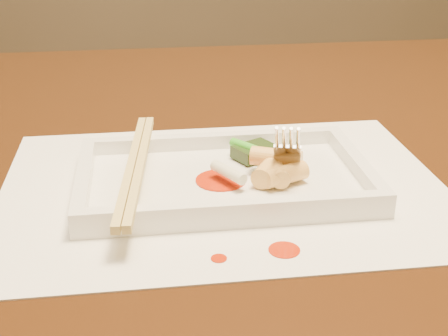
{
  "coord_description": "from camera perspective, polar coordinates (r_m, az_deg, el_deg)",
  "views": [
    {
      "loc": [
        -0.12,
        -0.6,
        1.0
      ],
      "look_at": [
        -0.05,
        -0.1,
        0.77
      ],
      "focal_mm": 50.0,
      "sensor_mm": 36.0,
      "label": 1
    }
  ],
  "objects": [
    {
      "name": "plate_rim_far",
      "position": [
        0.63,
        -0.91,
        2.51
      ],
      "size": [
        0.26,
        0.01,
        0.01
      ],
      "primitive_type": "cube",
      "color": "white",
      "rests_on": "plate_base"
    },
    {
      "name": "placemat",
      "position": [
        0.57,
        -0.0,
        -1.73
      ],
      "size": [
        0.4,
        0.3,
        0.0
      ],
      "primitive_type": "cube",
      "color": "white",
      "rests_on": "table"
    },
    {
      "name": "sauce_blob_0",
      "position": [
        0.56,
        -0.29,
        -1.12
      ],
      "size": [
        0.05,
        0.05,
        0.0
      ],
      "primitive_type": "cylinder",
      "color": "red",
      "rests_on": "plate_base"
    },
    {
      "name": "rice_cake_1",
      "position": [
        0.55,
        4.09,
        -0.23
      ],
      "size": [
        0.04,
        0.04,
        0.02
      ],
      "primitive_type": "cylinder",
      "rotation": [
        1.57,
        0.0,
        2.6
      ],
      "color": "#FCD575",
      "rests_on": "plate_base"
    },
    {
      "name": "sauce_splatter_b",
      "position": [
        0.46,
        -0.47,
        -8.26
      ],
      "size": [
        0.01,
        0.01,
        0.0
      ],
      "primitive_type": "cylinder",
      "color": "red",
      "rests_on": "placemat"
    },
    {
      "name": "plate_rim_right",
      "position": [
        0.59,
        12.05,
        0.4
      ],
      "size": [
        0.01,
        0.14,
        0.01
      ],
      "primitive_type": "cube",
      "color": "white",
      "rests_on": "plate_base"
    },
    {
      "name": "chopstick_a",
      "position": [
        0.55,
        -8.47,
        0.24
      ],
      "size": [
        0.03,
        0.23,
        0.01
      ],
      "primitive_type": "cube",
      "rotation": [
        0.0,
        0.0,
        -0.1
      ],
      "color": "#D0B868",
      "rests_on": "plate_rim_near"
    },
    {
      "name": "scallion_white",
      "position": [
        0.55,
        0.4,
        -0.4
      ],
      "size": [
        0.03,
        0.04,
        0.01
      ],
      "primitive_type": "cylinder",
      "rotation": [
        1.57,
        0.0,
        0.54
      ],
      "color": "#EAEACC",
      "rests_on": "plate_base"
    },
    {
      "name": "plate_base",
      "position": [
        0.56,
        0.0,
        -1.29
      ],
      "size": [
        0.26,
        0.16,
        0.01
      ],
      "primitive_type": "cube",
      "color": "white",
      "rests_on": "placemat"
    },
    {
      "name": "rice_cake_3",
      "position": [
        0.55,
        5.59,
        -0.6
      ],
      "size": [
        0.04,
        0.03,
        0.02
      ],
      "primitive_type": "cylinder",
      "rotation": [
        1.57,
        0.0,
        1.97
      ],
      "color": "#FCD575",
      "rests_on": "plate_base"
    },
    {
      "name": "fork",
      "position": [
        0.57,
        6.85,
        7.06
      ],
      "size": [
        0.09,
        0.1,
        0.14
      ],
      "primitive_type": null,
      "color": "silver",
      "rests_on": "plate_base"
    },
    {
      "name": "chopstick_b",
      "position": [
        0.55,
        -7.64,
        0.29
      ],
      "size": [
        0.03,
        0.23,
        0.01
      ],
      "primitive_type": "cube",
      "rotation": [
        0.0,
        0.0,
        -0.1
      ],
      "color": "#D0B868",
      "rests_on": "plate_rim_near"
    },
    {
      "name": "scallion_green",
      "position": [
        0.58,
        3.83,
        1.3
      ],
      "size": [
        0.06,
        0.07,
        0.01
      ],
      "primitive_type": "cylinder",
      "rotation": [
        1.57,
        0.0,
        0.67
      ],
      "color": "green",
      "rests_on": "plate_base"
    },
    {
      "name": "rice_cake_2",
      "position": [
        0.57,
        4.8,
        0.92
      ],
      "size": [
        0.05,
        0.04,
        0.02
      ],
      "primitive_type": "cylinder",
      "rotation": [
        1.57,
        0.0,
        1.15
      ],
      "color": "#FCD575",
      "rests_on": "plate_base"
    },
    {
      "name": "table",
      "position": [
        0.71,
        3.36,
        -5.44
      ],
      "size": [
        1.4,
        0.9,
        0.75
      ],
      "color": "black",
      "rests_on": "ground"
    },
    {
      "name": "plate_rim_left",
      "position": [
        0.56,
        -12.7,
        -0.98
      ],
      "size": [
        0.01,
        0.14,
        0.01
      ],
      "primitive_type": "cube",
      "color": "white",
      "rests_on": "plate_base"
    },
    {
      "name": "sauce_splatter_a",
      "position": [
        0.47,
        5.53,
        -7.46
      ],
      "size": [
        0.02,
        0.02,
        0.0
      ],
      "primitive_type": "cylinder",
      "color": "red",
      "rests_on": "placemat"
    },
    {
      "name": "veg_piece",
      "position": [
        0.6,
        2.8,
        1.52
      ],
      "size": [
        0.05,
        0.04,
        0.01
      ],
      "primitive_type": "cube",
      "rotation": [
        0.0,
        0.0,
        0.5
      ],
      "color": "black",
      "rests_on": "plate_base"
    },
    {
      "name": "rice_cake_0",
      "position": [
        0.56,
        4.82,
        -0.12
      ],
      "size": [
        0.02,
        0.05,
        0.02
      ],
      "primitive_type": "cylinder",
      "rotation": [
        1.57,
        0.0,
        3.1
      ],
      "color": "#FCD575",
      "rests_on": "plate_base"
    },
    {
      "name": "plate_rim_near",
      "position": [
        0.49,
        1.15,
        -3.82
      ],
      "size": [
        0.26,
        0.01,
        0.01
      ],
      "primitive_type": "cube",
      "color": "white",
      "rests_on": "plate_base"
    }
  ]
}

